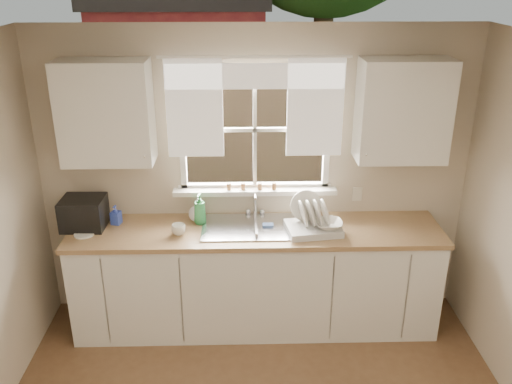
{
  "coord_description": "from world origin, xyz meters",
  "views": [
    {
      "loc": [
        -0.1,
        -2.27,
        2.89
      ],
      "look_at": [
        0.0,
        1.65,
        1.25
      ],
      "focal_mm": 38.0,
      "sensor_mm": 36.0,
      "label": 1
    }
  ],
  "objects_px": {
    "soap_bottle_a": "(200,209)",
    "cup": "(179,230)",
    "black_appliance": "(84,213)",
    "dish_rack": "(313,223)"
  },
  "relations": [
    {
      "from": "dish_rack",
      "to": "black_appliance",
      "type": "xyz_separation_m",
      "value": [
        -1.86,
        0.13,
        0.05
      ]
    },
    {
      "from": "black_appliance",
      "to": "soap_bottle_a",
      "type": "bearing_deg",
      "value": 3.93
    },
    {
      "from": "soap_bottle_a",
      "to": "cup",
      "type": "distance_m",
      "value": 0.27
    },
    {
      "from": "soap_bottle_a",
      "to": "black_appliance",
      "type": "bearing_deg",
      "value": -168.86
    },
    {
      "from": "dish_rack",
      "to": "soap_bottle_a",
      "type": "xyz_separation_m",
      "value": [
        -0.92,
        0.17,
        0.06
      ]
    },
    {
      "from": "cup",
      "to": "black_appliance",
      "type": "bearing_deg",
      "value": 154.32
    },
    {
      "from": "cup",
      "to": "black_appliance",
      "type": "xyz_separation_m",
      "value": [
        -0.78,
        0.16,
        0.08
      ]
    },
    {
      "from": "soap_bottle_a",
      "to": "dish_rack",
      "type": "bearing_deg",
      "value": -1.69
    },
    {
      "from": "dish_rack",
      "to": "black_appliance",
      "type": "bearing_deg",
      "value": 175.96
    },
    {
      "from": "soap_bottle_a",
      "to": "cup",
      "type": "xyz_separation_m",
      "value": [
        -0.16,
        -0.2,
        -0.09
      ]
    }
  ]
}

